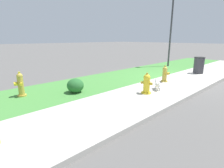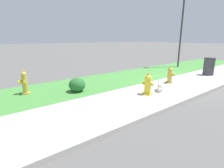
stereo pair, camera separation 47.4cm
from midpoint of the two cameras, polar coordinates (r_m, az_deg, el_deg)
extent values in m
plane|color=#5B5956|center=(8.53, 26.30, 0.82)|extent=(120.00, 120.00, 0.00)
cube|color=#BCB7AD|center=(8.53, 26.31, 0.85)|extent=(18.00, 2.16, 0.01)
cube|color=#47893D|center=(9.76, 13.42, 3.58)|extent=(18.00, 2.70, 0.01)
cube|color=#BCB7AD|center=(8.12, 33.70, -0.36)|extent=(18.00, 0.16, 0.12)
cylinder|color=gold|center=(6.50, -24.40, -2.72)|extent=(0.28, 0.28, 0.05)
cylinder|color=gold|center=(6.42, -24.71, 0.13)|extent=(0.18, 0.18, 0.62)
sphere|color=gold|center=(6.35, -25.01, 2.83)|extent=(0.19, 0.19, 0.19)
cube|color=yellow|center=(6.33, -25.12, 3.81)|extent=(0.07, 0.07, 0.06)
cylinder|color=yellow|center=(6.27, -24.70, 0.51)|extent=(0.11, 0.11, 0.09)
cylinder|color=yellow|center=(6.53, -24.86, 1.02)|extent=(0.11, 0.11, 0.09)
cylinder|color=yellow|center=(6.40, -26.02, 0.63)|extent=(0.12, 0.14, 0.12)
cylinder|color=yellow|center=(6.02, 13.66, -3.12)|extent=(0.34, 0.34, 0.05)
cylinder|color=yellow|center=(5.94, 13.83, -0.56)|extent=(0.22, 0.22, 0.51)
sphere|color=yellow|center=(5.88, 13.98, 1.82)|extent=(0.23, 0.23, 0.23)
cube|color=#B29323|center=(5.86, 14.06, 3.07)|extent=(0.07, 0.07, 0.06)
cylinder|color=#B29323|center=(5.99, 12.51, 0.23)|extent=(0.11, 0.11, 0.09)
cylinder|color=#B29323|center=(5.87, 15.23, -0.22)|extent=(0.11, 0.11, 0.09)
cylinder|color=#B29323|center=(6.07, 14.46, 0.31)|extent=(0.13, 0.14, 0.12)
cylinder|color=gold|center=(7.80, 19.86, 0.48)|extent=(0.29, 0.29, 0.05)
cylinder|color=gold|center=(7.74, 20.04, 2.51)|extent=(0.19, 0.19, 0.52)
sphere|color=gold|center=(7.69, 20.21, 4.39)|extent=(0.20, 0.20, 0.20)
cube|color=#B29323|center=(7.67, 20.28, 5.24)|extent=(0.08, 0.08, 0.06)
cylinder|color=#B29323|center=(7.86, 20.01, 3.16)|extent=(0.13, 0.13, 0.09)
cylinder|color=#B29323|center=(7.59, 20.14, 2.76)|extent=(0.13, 0.13, 0.09)
cylinder|color=#B29323|center=(7.74, 21.14, 2.88)|extent=(0.16, 0.15, 0.12)
ellipsoid|color=white|center=(6.42, 17.55, -0.47)|extent=(0.41, 0.39, 0.20)
sphere|color=white|center=(6.63, 17.33, 0.33)|extent=(0.16, 0.16, 0.16)
sphere|color=black|center=(6.70, 17.24, 0.43)|extent=(0.03, 0.03, 0.03)
cone|color=white|center=(6.60, 17.01, 1.24)|extent=(0.08, 0.08, 0.07)
cone|color=white|center=(6.62, 17.77, 1.21)|extent=(0.08, 0.08, 0.07)
cylinder|color=white|center=(6.56, 16.84, -1.54)|extent=(0.06, 0.06, 0.12)
cylinder|color=white|center=(6.58, 17.79, -1.57)|extent=(0.06, 0.06, 0.12)
cylinder|color=white|center=(6.34, 17.08, -2.13)|extent=(0.06, 0.06, 0.12)
cylinder|color=white|center=(6.35, 18.07, -2.16)|extent=(0.06, 0.06, 0.12)
cylinder|color=white|center=(6.21, 17.83, -0.42)|extent=(0.04, 0.04, 0.11)
cylinder|color=#3D3D42|center=(12.25, 22.87, 16.90)|extent=(0.11, 0.11, 5.04)
cylinder|color=#333338|center=(10.23, 30.25, 4.84)|extent=(0.51, 0.51, 0.84)
cylinder|color=black|center=(10.18, 30.57, 7.24)|extent=(0.53, 0.53, 0.03)
ellipsoid|color=#28662D|center=(6.20, -9.20, -0.26)|extent=(0.58, 0.58, 0.49)
camera|label=1|loc=(0.24, -87.58, 0.64)|focal=28.00mm
camera|label=2|loc=(0.24, 92.42, -0.64)|focal=28.00mm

